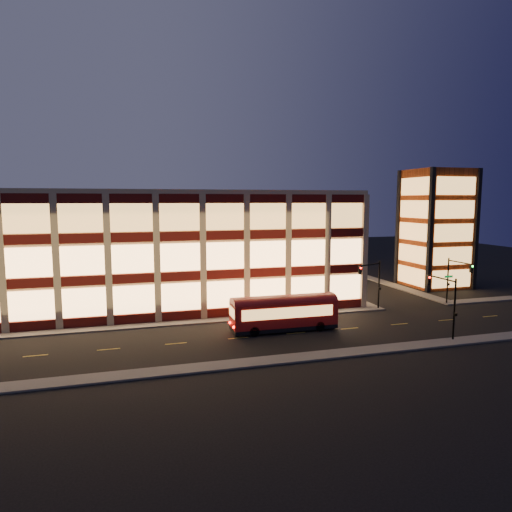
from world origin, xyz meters
name	(u,v)px	position (x,y,z in m)	size (l,w,h in m)	color
ground	(188,325)	(0.00, 0.00, 0.00)	(200.00, 200.00, 0.00)	black
sidewalk_office_south	(159,324)	(-3.00, 1.00, 0.07)	(54.00, 2.00, 0.15)	#514F4C
sidewalk_office_east	(320,285)	(23.00, 17.00, 0.07)	(2.00, 30.00, 0.15)	#514F4C
sidewalk_tower_south	(486,300)	(40.00, 1.00, 0.07)	(14.00, 2.00, 0.15)	#514F4C
sidewalk_tower_west	(382,282)	(34.00, 17.00, 0.07)	(2.00, 30.00, 0.15)	#514F4C
sidewalk_near	(211,367)	(0.00, -13.00, 0.07)	(100.00, 2.00, 0.15)	#514F4C
office_building	(150,244)	(-2.91, 16.91, 7.25)	(50.45, 30.45, 14.50)	tan
stair_tower	(436,229)	(39.95, 11.95, 8.99)	(8.60, 8.60, 18.00)	#8C3814
traffic_signal_far	(372,277)	(22.21, 0.24, 4.11)	(3.79, 1.87, 6.00)	black
traffic_signal_right	(456,274)	(33.50, -0.62, 4.10)	(1.20, 4.37, 6.00)	black
traffic_signal_near	(444,295)	(23.50, -11.03, 4.13)	(0.32, 4.45, 6.00)	black
trolley_bus	(284,311)	(9.18, -4.67, 2.04)	(10.92, 2.97, 3.69)	#A00B08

